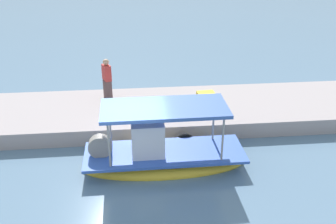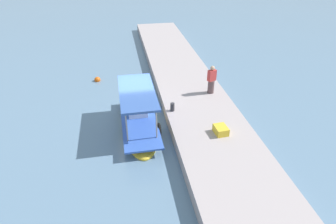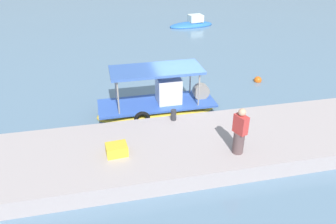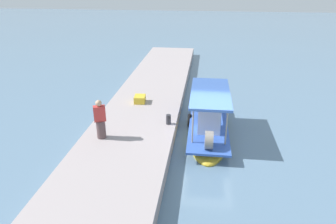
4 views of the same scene
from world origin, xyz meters
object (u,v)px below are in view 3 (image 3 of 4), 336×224
main_fishing_boat (159,105)px  fisherman_near_bollard (240,133)px  marker_buoy (258,80)px  moored_boat_near (192,24)px  cargo_crate (117,150)px  mooring_bollard (174,115)px

main_fishing_boat → fisherman_near_bollard: bearing=-67.0°
marker_buoy → moored_boat_near: bearing=90.6°
main_fishing_boat → cargo_crate: 4.56m
fisherman_near_bollard → mooring_bollard: fisherman_near_bollard is taller
main_fishing_boat → cargo_crate: size_ratio=7.69×
main_fishing_boat → moored_boat_near: main_fishing_boat is taller
fisherman_near_bollard → mooring_bollard: (-1.74, 2.79, -0.58)m
fisherman_near_bollard → moored_boat_near: fisherman_near_bollard is taller
main_fishing_boat → mooring_bollard: size_ratio=12.17×
fisherman_near_bollard → cargo_crate: 4.42m
mooring_bollard → cargo_crate: mooring_bollard is taller
main_fishing_boat → fisherman_near_bollard: fisherman_near_bollard is taller
fisherman_near_bollard → moored_boat_near: size_ratio=0.40×
cargo_crate → moored_boat_near: bearing=66.8°
main_fishing_boat → mooring_bollard: (0.27, -1.94, 0.50)m
marker_buoy → cargo_crate: bearing=-143.8°
moored_boat_near → fisherman_near_bollard: bearing=-101.6°
cargo_crate → marker_buoy: 10.83m
fisherman_near_bollard → cargo_crate: (-4.30, 0.82, -0.62)m
fisherman_near_bollard → marker_buoy: size_ratio=4.03×
main_fishing_boat → moored_boat_near: bearing=68.7°
mooring_bollard → cargo_crate: (-2.56, -1.97, -0.04)m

